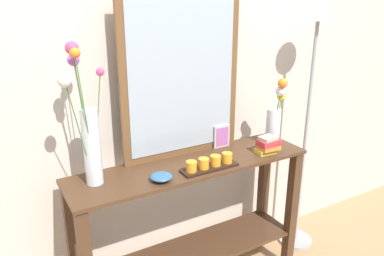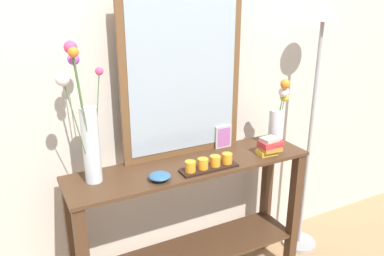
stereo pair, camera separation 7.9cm
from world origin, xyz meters
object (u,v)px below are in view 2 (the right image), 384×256
Objects in this scene: tall_vase_left at (87,128)px; decorative_bowl at (160,176)px; console_table at (192,215)px; floor_lamp at (315,92)px; mirror_leaning at (183,77)px; vase_right at (278,119)px; picture_frame_small at (223,137)px; candle_tray at (209,164)px; book_stack at (269,146)px.

tall_vase_left reaches higher than decorative_bowl.
console_table is 1.08m from floor_lamp.
console_table is 0.82× the size of floor_lamp.
mirror_leaning reaches higher than vase_right.
mirror_leaning is at bearing 173.27° from floor_lamp.
tall_vase_left is 0.41× the size of floor_lamp.
mirror_leaning is 0.64m from vase_right.
mirror_leaning is at bearing 174.66° from picture_frame_small.
book_stack reaches higher than candle_tray.
decorative_bowl is 0.80× the size of book_stack.
candle_tray is at bearing -65.11° from console_table.
floor_lamp reaches higher than picture_frame_small.
picture_frame_small is 0.66m from floor_lamp.
console_table is 12.30× the size of decorative_bowl.
decorative_bowl is (-0.23, -0.10, 0.34)m from console_table.
mirror_leaning is at bearing 151.28° from book_stack.
tall_vase_left reaches higher than candle_tray.
book_stack is at bearing -163.36° from floor_lamp.
tall_vase_left reaches higher than vase_right.
console_table is 0.49m from picture_frame_small.
mirror_leaning is at bearing 44.09° from decorative_bowl.
tall_vase_left is at bearing 155.94° from decorative_bowl.
mirror_leaning is 2.82× the size of candle_tray.
vase_right is 0.25× the size of floor_lamp.
floor_lamp reaches higher than console_table.
console_table is at bearing -3.62° from tall_vase_left.
candle_tray is 0.90m from floor_lamp.
mirror_leaning reaches higher than console_table.
candle_tray is 2.30× the size of book_stack.
candle_tray is 2.33× the size of picture_frame_small.
candle_tray is (0.58, -0.14, -0.25)m from tall_vase_left.
candle_tray is 0.19× the size of floor_lamp.
vase_right is 0.83m from decorative_bowl.
mirror_leaning is 0.54× the size of floor_lamp.
vase_right is 3.02× the size of book_stack.
vase_right is 1.31× the size of candle_tray.
mirror_leaning is 0.55m from decorative_bowl.
floor_lamp is at bearing 9.60° from candle_tray.
tall_vase_left is 1.02m from book_stack.
decorative_bowl reaches higher than console_table.
vase_right reaches higher than decorative_bowl.
console_table is 1.52× the size of mirror_leaning.
floor_lamp reaches higher than vase_right.
vase_right is 0.20m from book_stack.
mirror_leaning is 2.15× the size of vase_right.
candle_tray is 2.87× the size of decorative_bowl.
floor_lamp reaches higher than decorative_bowl.
picture_frame_small is at bearing 159.11° from vase_right.
candle_tray is (0.05, -0.10, 0.35)m from console_table.
tall_vase_left is (-0.55, -0.11, -0.17)m from mirror_leaning.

